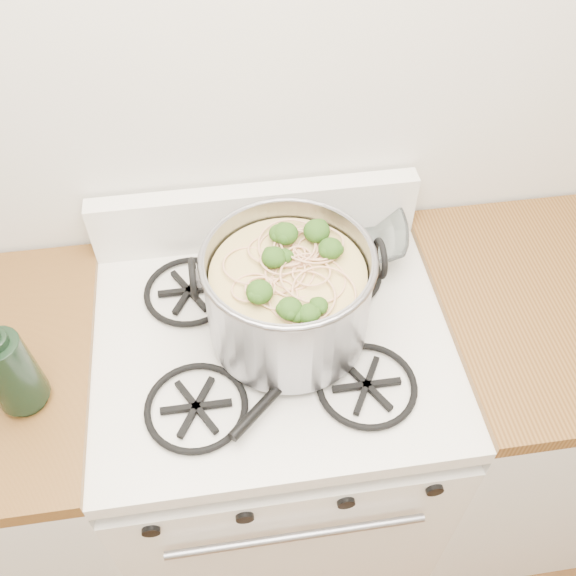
# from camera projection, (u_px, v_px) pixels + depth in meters

# --- Properties ---
(gas_range) EXTENTS (0.76, 0.66, 0.92)m
(gas_range) POSITION_uv_depth(u_px,v_px,m) (276.00, 441.00, 1.72)
(gas_range) COLOR white
(gas_range) RESTS_ON ground
(counter_left) EXTENTS (0.25, 0.65, 0.92)m
(counter_left) POSITION_uv_depth(u_px,v_px,m) (82.00, 462.00, 1.66)
(counter_left) COLOR silver
(counter_left) RESTS_ON ground
(stock_pot) EXTENTS (0.37, 0.34, 0.23)m
(stock_pot) POSITION_uv_depth(u_px,v_px,m) (288.00, 296.00, 1.28)
(stock_pot) COLOR gray
(stock_pot) RESTS_ON gas_range
(spatula) EXTENTS (0.42, 0.42, 0.02)m
(spatula) POSITION_uv_depth(u_px,v_px,m) (315.00, 349.00, 1.31)
(spatula) COLOR black
(spatula) RESTS_ON gas_range
(glass_bowl) EXTENTS (0.11, 0.11, 0.02)m
(glass_bowl) POSITION_uv_depth(u_px,v_px,m) (353.00, 239.00, 1.52)
(glass_bowl) COLOR white
(glass_bowl) RESTS_ON gas_range
(bottle) EXTENTS (0.11, 0.11, 0.26)m
(bottle) POSITION_uv_depth(u_px,v_px,m) (6.00, 362.00, 1.15)
(bottle) COLOR black
(bottle) RESTS_ON counter_left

